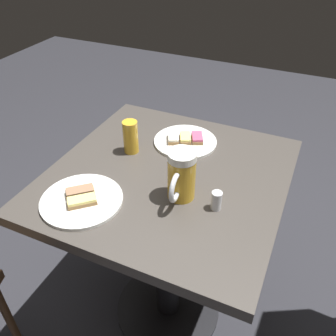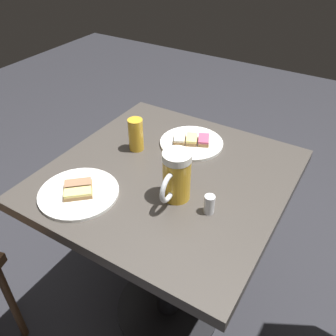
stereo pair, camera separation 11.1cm
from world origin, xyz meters
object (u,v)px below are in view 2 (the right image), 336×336
Objects in this scene: plate_near at (191,142)px; beer_glass_small at (136,135)px; salt_shaker at (209,204)px; beer_mug at (176,177)px; plate_far at (79,192)px.

plate_near is 0.20m from beer_glass_small.
salt_shaker is at bearing 126.24° from plate_near.
beer_mug is 0.12m from salt_shaker.
beer_glass_small is (0.24, -0.15, -0.02)m from beer_mug.
beer_glass_small is at bearing -23.64° from salt_shaker.
plate_far is at bearing 69.64° from plate_near.
beer_mug reaches higher than plate_near.
salt_shaker is (-0.20, 0.28, 0.02)m from plate_near.
plate_far is 1.55× the size of beer_mug.
beer_mug is (-0.10, 0.27, 0.07)m from plate_near.
salt_shaker is (-0.35, -0.13, 0.02)m from plate_far.
plate_near is 1.47× the size of beer_mug.
beer_glass_small is 0.38m from salt_shaker.
plate_near is 1.94× the size of beer_glass_small.
beer_glass_small reaches higher than plate_near.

